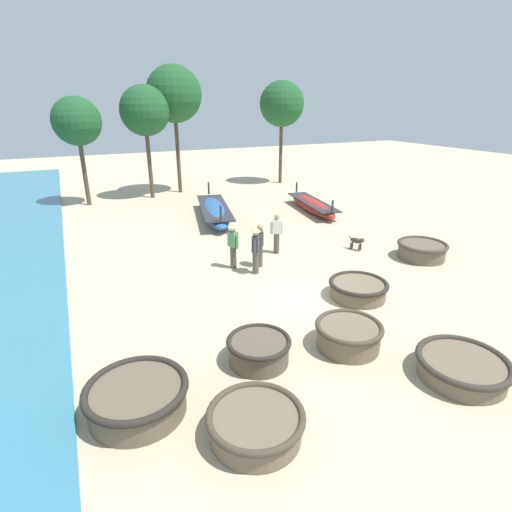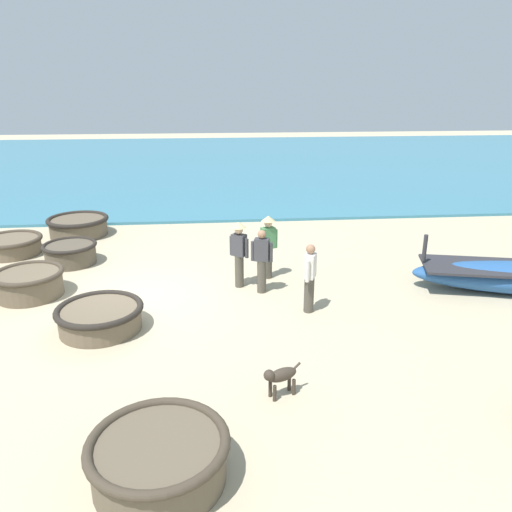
# 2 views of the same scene
# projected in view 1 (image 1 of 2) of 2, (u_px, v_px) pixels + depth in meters

# --- Properties ---
(ground_plane) EXTENTS (80.00, 80.00, 0.00)m
(ground_plane) POSITION_uv_depth(u_px,v_px,m) (307.00, 298.00, 12.13)
(ground_plane) COLOR #BCAD8C
(coracle_far_left) EXTENTS (1.77, 1.77, 0.52)m
(coracle_far_left) POSITION_uv_depth(u_px,v_px,m) (256.00, 423.00, 7.04)
(coracle_far_left) COLOR brown
(coracle_far_left) RESTS_ON ground
(coracle_upturned) EXTENTS (1.84, 1.84, 0.63)m
(coracle_upturned) POSITION_uv_depth(u_px,v_px,m) (422.00, 250.00, 15.13)
(coracle_upturned) COLOR brown
(coracle_upturned) RESTS_ON ground
(coracle_tilted) EXTENTS (1.48, 1.48, 0.60)m
(coracle_tilted) POSITION_uv_depth(u_px,v_px,m) (259.00, 349.00, 9.07)
(coracle_tilted) COLOR brown
(coracle_tilted) RESTS_ON ground
(coracle_beside_post) EXTENTS (1.79, 1.79, 0.53)m
(coracle_beside_post) POSITION_uv_depth(u_px,v_px,m) (358.00, 289.00, 12.10)
(coracle_beside_post) COLOR brown
(coracle_beside_post) RESTS_ON ground
(coracle_nearest) EXTENTS (1.63, 1.63, 0.63)m
(coracle_nearest) POSITION_uv_depth(u_px,v_px,m) (348.00, 335.00, 9.62)
(coracle_nearest) COLOR brown
(coracle_nearest) RESTS_ON ground
(coracle_front_left) EXTENTS (1.95, 1.95, 0.50)m
(coracle_front_left) POSITION_uv_depth(u_px,v_px,m) (462.00, 366.00, 8.57)
(coracle_front_left) COLOR brown
(coracle_front_left) RESTS_ON ground
(coracle_front_right) EXTENTS (1.98, 1.98, 0.62)m
(coracle_front_right) POSITION_uv_depth(u_px,v_px,m) (137.00, 397.00, 7.59)
(coracle_front_right) COLOR brown
(coracle_front_right) RESTS_ON ground
(long_boat_blue_hull) EXTENTS (2.65, 6.11, 1.35)m
(long_boat_blue_hull) POSITION_uv_depth(u_px,v_px,m) (214.00, 211.00, 20.26)
(long_boat_blue_hull) COLOR #285693
(long_boat_blue_hull) RESTS_ON ground
(long_boat_ochre_hull) EXTENTS (1.87, 5.27, 1.15)m
(long_boat_ochre_hull) POSITION_uv_depth(u_px,v_px,m) (312.00, 205.00, 21.66)
(long_boat_ochre_hull) COLOR maroon
(long_boat_ochre_hull) RESTS_ON ground
(fisherman_with_hat) EXTENTS (0.36, 0.51, 1.67)m
(fisherman_with_hat) POSITION_uv_depth(u_px,v_px,m) (233.00, 243.00, 14.02)
(fisherman_with_hat) COLOR #4C473D
(fisherman_with_hat) RESTS_ON ground
(fisherman_standing_left) EXTENTS (0.31, 0.51, 1.57)m
(fisherman_standing_left) POSITION_uv_depth(u_px,v_px,m) (260.00, 244.00, 14.21)
(fisherman_standing_left) COLOR #4C473D
(fisherman_standing_left) RESTS_ON ground
(fisherman_standing_right) EXTENTS (0.38, 0.45, 1.67)m
(fisherman_standing_right) POSITION_uv_depth(u_px,v_px,m) (256.00, 247.00, 13.58)
(fisherman_standing_right) COLOR #4C473D
(fisherman_standing_right) RESTS_ON ground
(fisherman_hauling) EXTENTS (0.49, 0.34, 1.57)m
(fisherman_hauling) POSITION_uv_depth(u_px,v_px,m) (277.00, 233.00, 15.47)
(fisherman_hauling) COLOR #4C473D
(fisherman_hauling) RESTS_ON ground
(dog) EXTENTS (0.39, 0.64, 0.55)m
(dog) POSITION_uv_depth(u_px,v_px,m) (357.00, 241.00, 15.96)
(dog) COLOR #3D3328
(dog) RESTS_ON ground
(tree_left_mid) EXTENTS (3.06, 3.06, 6.98)m
(tree_left_mid) POSITION_uv_depth(u_px,v_px,m) (282.00, 104.00, 27.49)
(tree_left_mid) COLOR #4C3D2D
(tree_left_mid) RESTS_ON ground
(tree_center) EXTENTS (2.87, 2.87, 6.54)m
(tree_center) POSITION_uv_depth(u_px,v_px,m) (145.00, 111.00, 23.08)
(tree_center) COLOR #4C3D2D
(tree_center) RESTS_ON ground
(tree_right_mid) EXTENTS (2.59, 2.59, 5.90)m
(tree_right_mid) POSITION_uv_depth(u_px,v_px,m) (77.00, 122.00, 21.50)
(tree_right_mid) COLOR #4C3D2D
(tree_right_mid) RESTS_ON ground
(tree_leftmost) EXTENTS (3.39, 3.39, 7.72)m
(tree_leftmost) POSITION_uv_depth(u_px,v_px,m) (174.00, 94.00, 24.24)
(tree_leftmost) COLOR #4C3D2D
(tree_leftmost) RESTS_ON ground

